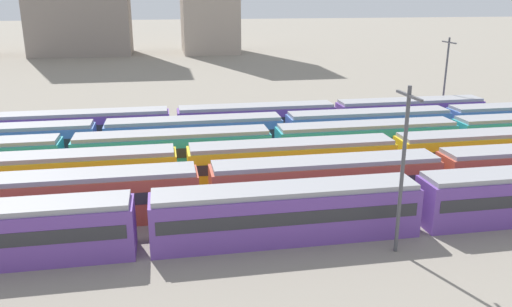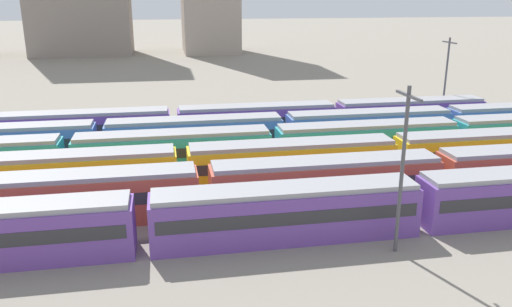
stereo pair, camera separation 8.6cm
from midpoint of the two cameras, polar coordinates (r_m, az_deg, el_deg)
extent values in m
plane|color=gray|center=(47.63, -21.10, -3.45)|extent=(600.00, 600.00, 0.00)
cube|color=#6B429E|center=(34.84, 3.39, -6.82)|extent=(18.00, 3.00, 3.40)
cube|color=#2D2D33|center=(34.67, 3.40, -6.21)|extent=(17.20, 3.06, 0.90)
cube|color=#939399|center=(34.12, 3.44, -3.94)|extent=(17.60, 2.70, 0.35)
cube|color=#BC4C38|center=(39.38, -19.57, -4.92)|extent=(18.00, 3.00, 3.40)
cube|color=#2D2D33|center=(39.23, -19.63, -4.37)|extent=(17.20, 3.06, 0.90)
cube|color=#939399|center=(38.74, -19.85, -2.35)|extent=(17.60, 2.70, 0.35)
cube|color=#BC4C38|center=(40.60, 7.74, -3.37)|extent=(18.00, 3.00, 3.40)
cube|color=#2D2D33|center=(40.46, 7.76, -2.83)|extent=(17.20, 3.06, 0.90)
cube|color=#939399|center=(39.98, 7.85, -0.86)|extent=(17.60, 2.70, 0.35)
cube|color=yellow|center=(44.43, -20.34, -2.50)|extent=(18.00, 3.00, 3.40)
cube|color=#2D2D33|center=(44.30, -20.40, -2.00)|extent=(17.20, 3.06, 0.90)
cube|color=#939399|center=(43.86, -20.60, -0.19)|extent=(17.60, 2.70, 0.35)
cube|color=yellow|center=(44.94, 4.05, -1.20)|extent=(18.00, 3.00, 3.40)
cube|color=#2D2D33|center=(44.81, 4.06, -0.71)|extent=(17.20, 3.06, 0.90)
cube|color=#939399|center=(44.38, 4.10, 1.10)|extent=(17.60, 2.70, 0.35)
cube|color=yellow|center=(52.72, 24.39, 0.06)|extent=(18.00, 3.00, 3.40)
cube|color=#2D2D33|center=(52.61, 24.45, 0.48)|extent=(17.20, 3.06, 0.90)
cube|color=#939399|center=(52.24, 24.65, 2.02)|extent=(17.60, 2.70, 0.35)
cube|color=teal|center=(48.61, -9.01, 0.06)|extent=(18.00, 3.00, 3.40)
cube|color=#2D2D33|center=(48.49, -9.03, 0.52)|extent=(17.20, 3.06, 0.90)
cube|color=#939399|center=(48.09, -9.11, 2.19)|extent=(17.60, 2.70, 0.35)
cube|color=teal|center=(52.38, 12.12, 1.14)|extent=(18.00, 3.00, 3.40)
cube|color=#2D2D33|center=(52.27, 12.14, 1.57)|extent=(17.20, 3.06, 0.90)
cube|color=#939399|center=(51.90, 12.25, 3.13)|extent=(17.60, 2.70, 0.35)
cube|color=#4C70BC|center=(55.92, -26.39, 0.72)|extent=(18.00, 3.00, 3.40)
cube|color=#4C70BC|center=(53.68, -6.69, 1.81)|extent=(18.00, 3.00, 3.40)
cube|color=#2D2D33|center=(53.57, -6.70, 2.23)|extent=(17.20, 3.06, 0.90)
cube|color=#939399|center=(53.21, -6.76, 3.75)|extent=(17.60, 2.70, 0.35)
cube|color=#4C70BC|center=(57.88, 12.34, 2.66)|extent=(18.00, 3.00, 3.40)
cube|color=#2D2D33|center=(57.78, 12.36, 3.05)|extent=(17.20, 3.06, 0.90)
cube|color=#939399|center=(57.45, 12.46, 4.47)|extent=(17.60, 2.70, 0.35)
cube|color=#6B429E|center=(59.24, -18.17, 2.52)|extent=(18.00, 3.00, 3.40)
cube|color=#2D2D33|center=(59.15, -18.21, 2.90)|extent=(17.20, 3.06, 0.90)
cube|color=#939399|center=(58.82, -18.34, 4.29)|extent=(17.60, 2.70, 0.35)
cube|color=#6B429E|center=(59.54, 0.14, 3.47)|extent=(18.00, 3.00, 3.40)
cube|color=#2D2D33|center=(59.44, 0.14, 3.85)|extent=(17.20, 3.06, 0.90)
cube|color=#939399|center=(59.12, 0.14, 5.23)|extent=(17.60, 2.70, 0.35)
cube|color=#6B429E|center=(65.53, 16.66, 4.02)|extent=(18.00, 3.00, 3.40)
cube|color=#2D2D33|center=(65.44, 16.69, 4.37)|extent=(17.20, 3.06, 0.90)
cube|color=#939399|center=(65.15, 16.80, 5.62)|extent=(17.60, 2.70, 0.35)
cylinder|color=#4C4C51|center=(70.04, 20.21, 7.55)|extent=(0.24, 0.24, 10.71)
cube|color=#47474C|center=(69.49, 20.62, 11.41)|extent=(0.16, 3.20, 0.16)
cylinder|color=#4C4C51|center=(33.00, 15.88, -2.02)|extent=(0.24, 0.24, 10.75)
cube|color=#47474C|center=(31.80, 16.58, 6.13)|extent=(0.16, 3.20, 0.16)
camera|label=1|loc=(0.04, -89.95, 0.02)|focal=36.23mm
camera|label=2|loc=(0.04, 90.05, -0.02)|focal=36.23mm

